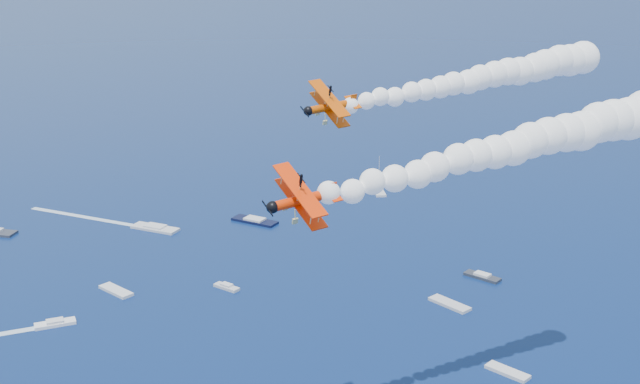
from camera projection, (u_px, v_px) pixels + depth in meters
name	position (u px, v px, depth m)	size (l,w,h in m)	color
biplane_lead	(332.00, 107.00, 118.57)	(8.47, 9.50, 5.72)	#D94C04
biplane_trail	(303.00, 200.00, 82.01)	(7.68, 8.62, 5.19)	#FF3305
smoke_trail_lead	(474.00, 79.00, 128.96)	(49.49, 9.01, 9.18)	white
smoke_trail_trail	(503.00, 150.00, 92.81)	(49.41, 9.87, 9.18)	white
spectator_boats	(66.00, 282.00, 202.67)	(196.44, 182.10, 0.70)	silver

